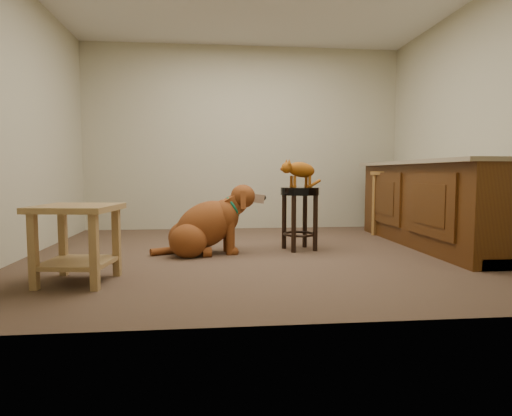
{
  "coord_description": "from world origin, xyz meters",
  "views": [
    {
      "loc": [
        -0.46,
        -4.18,
        0.81
      ],
      "look_at": [
        -0.02,
        0.13,
        0.45
      ],
      "focal_mm": 30.0,
      "sensor_mm": 36.0,
      "label": 1
    }
  ],
  "objects": [
    {
      "name": "wood_stool",
      "position": [
        1.85,
        1.01,
        0.43
      ],
      "size": [
        0.56,
        0.56,
        0.83
      ],
      "rotation": [
        0.0,
        0.0,
        0.3
      ],
      "color": "brown",
      "rests_on": "ground"
    },
    {
      "name": "cabinet_run",
      "position": [
        1.94,
        0.3,
        0.44
      ],
      "size": [
        0.7,
        2.56,
        0.94
      ],
      "color": "#4F2B0E",
      "rests_on": "ground"
    },
    {
      "name": "room_shell",
      "position": [
        0.0,
        0.0,
        1.68
      ],
      "size": [
        4.54,
        4.04,
        2.62
      ],
      "color": "#B8B495",
      "rests_on": "ground"
    },
    {
      "name": "floor",
      "position": [
        0.0,
        0.0,
        0.0
      ],
      "size": [
        4.5,
        4.0,
        0.01
      ],
      "primitive_type": "cube",
      "color": "#4E3A2B",
      "rests_on": "ground"
    },
    {
      "name": "side_table",
      "position": [
        -1.45,
        -0.97,
        0.38
      ],
      "size": [
        0.62,
        0.62,
        0.57
      ],
      "rotation": [
        0.0,
        0.0,
        -0.14
      ],
      "color": "#997747",
      "rests_on": "ground"
    },
    {
      "name": "padded_stool",
      "position": [
        0.45,
        0.2,
        0.47
      ],
      "size": [
        0.41,
        0.41,
        0.66
      ],
      "rotation": [
        0.0,
        0.0,
        0.24
      ],
      "color": "black",
      "rests_on": "ground"
    },
    {
      "name": "golden_retriever",
      "position": [
        -0.52,
        0.07,
        0.28
      ],
      "size": [
        1.16,
        0.61,
        0.74
      ],
      "rotation": [
        0.0,
        0.0,
        0.12
      ],
      "color": "brown",
      "rests_on": "ground"
    },
    {
      "name": "tabby_kitten",
      "position": [
        0.43,
        0.2,
        0.83
      ],
      "size": [
        0.48,
        0.28,
        0.32
      ],
      "rotation": [
        0.0,
        0.0,
        0.24
      ],
      "color": "#8C470E",
      "rests_on": "padded_stool"
    }
  ]
}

